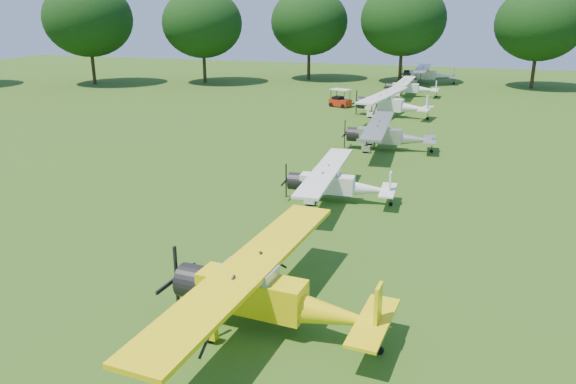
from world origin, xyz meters
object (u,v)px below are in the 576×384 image
aircraft_7 (427,73)px  golf_cart (340,101)px  aircraft_4 (386,134)px  aircraft_3 (336,182)px  aircraft_6 (410,87)px  aircraft_2 (267,291)px  aircraft_5 (390,103)px

aircraft_7 → golf_cart: bearing=-108.3°
aircraft_4 → aircraft_7: size_ratio=0.91×
aircraft_3 → aircraft_6: (-0.18, 37.86, 0.04)m
aircraft_2 → aircraft_3: (-0.76, 12.66, -0.26)m
aircraft_3 → aircraft_5: 24.66m
aircraft_6 → aircraft_2: bearing=-88.0°
aircraft_7 → aircraft_3: bearing=-91.2°
aircraft_5 → aircraft_7: (1.37, 25.46, -0.01)m
aircraft_3 → aircraft_6: bearing=88.0°
aircraft_6 → golf_cart: size_ratio=4.05×
aircraft_6 → aircraft_7: 12.29m
aircraft_5 → aircraft_4: bearing=-74.6°
aircraft_2 → aircraft_7: 62.77m
aircraft_2 → aircraft_3: bearing=98.3°
aircraft_6 → aircraft_7: (0.97, 12.25, 0.19)m
aircraft_4 → golf_cart: (-7.09, 16.81, -0.59)m
aircraft_2 → aircraft_6: (-0.95, 50.52, -0.22)m
aircraft_2 → aircraft_7: aircraft_2 is taller
aircraft_7 → golf_cart: (-6.96, -21.44, -0.71)m
aircraft_2 → aircraft_3: 12.68m
aircraft_5 → aircraft_6: 13.22m
aircraft_2 → aircraft_6: aircraft_2 is taller
aircraft_5 → aircraft_6: bearing=97.0°
aircraft_5 → aircraft_7: aircraft_5 is taller
golf_cart → aircraft_4: bearing=-45.5°
aircraft_4 → aircraft_5: 12.88m
aircraft_2 → golf_cart: bearing=104.3°
golf_cart → aircraft_3: bearing=-56.2°
aircraft_3 → aircraft_4: aircraft_4 is taller
aircraft_2 → aircraft_5: aircraft_2 is taller
aircraft_3 → aircraft_2: bearing=-88.8°
aircraft_3 → golf_cart: 29.34m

